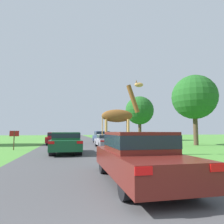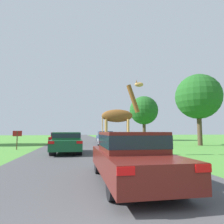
% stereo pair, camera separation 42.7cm
% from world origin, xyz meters
% --- Properties ---
extents(road, '(7.80, 120.00, 0.00)m').
position_xyz_m(road, '(0.00, 30.00, 0.00)').
color(road, '#424244').
rests_on(road, ground).
extents(giraffe_near_road, '(2.72, 0.95, 4.81)m').
position_xyz_m(giraffe_near_road, '(2.00, 11.00, 2.41)').
color(giraffe_near_road, tan).
rests_on(giraffe_near_road, ground).
extents(car_lead_maroon, '(1.80, 4.79, 1.46)m').
position_xyz_m(car_lead_maroon, '(0.87, 4.40, 0.78)').
color(car_lead_maroon, '#561914').
rests_on(car_lead_maroon, ground).
extents(car_queue_right, '(1.97, 4.26, 1.42)m').
position_xyz_m(car_queue_right, '(-1.31, 12.65, 0.76)').
color(car_queue_right, '#144C28').
rests_on(car_queue_right, ground).
extents(car_queue_left, '(1.82, 4.75, 1.49)m').
position_xyz_m(car_queue_left, '(2.95, 23.83, 0.79)').
color(car_queue_left, navy).
rests_on(car_queue_left, ground).
extents(car_far_ahead, '(1.91, 4.78, 1.36)m').
position_xyz_m(car_far_ahead, '(-2.52, 22.17, 0.74)').
color(car_far_ahead, maroon).
rests_on(car_far_ahead, ground).
extents(car_verge_right, '(1.94, 4.65, 1.42)m').
position_xyz_m(car_verge_right, '(-2.76, 28.21, 0.76)').
color(car_verge_right, silver).
rests_on(car_verge_right, ground).
extents(car_rear_follower, '(1.89, 4.08, 1.21)m').
position_xyz_m(car_rear_follower, '(2.37, 17.27, 0.65)').
color(car_rear_follower, gray).
rests_on(car_rear_follower, ground).
extents(tree_left_edge, '(4.83, 4.83, 7.64)m').
position_xyz_m(tree_left_edge, '(12.23, 17.87, 5.20)').
color(tree_left_edge, '#4C3828').
rests_on(tree_left_edge, ground).
extents(tree_right_cluster, '(4.77, 4.77, 7.39)m').
position_xyz_m(tree_right_cluster, '(10.49, 30.49, 4.98)').
color(tree_right_cluster, '#4C3828').
rests_on(tree_right_cluster, ground).
extents(sign_post, '(0.70, 0.08, 1.53)m').
position_xyz_m(sign_post, '(-5.41, 16.02, 1.07)').
color(sign_post, '#4C3823').
rests_on(sign_post, ground).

